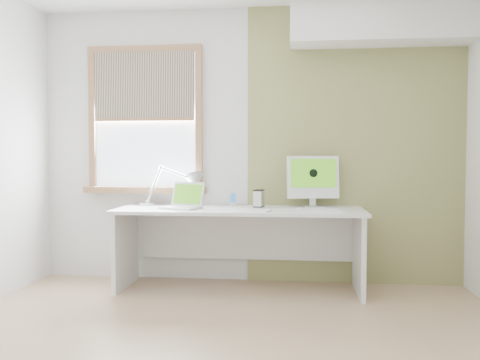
# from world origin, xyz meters

# --- Properties ---
(room) EXTENTS (4.04, 3.54, 2.64)m
(room) POSITION_xyz_m (0.00, 0.00, 1.30)
(room) COLOR tan
(room) RESTS_ON ground
(accent_wall) EXTENTS (2.00, 0.02, 2.60)m
(accent_wall) POSITION_xyz_m (1.00, 1.74, 1.30)
(accent_wall) COLOR olive
(accent_wall) RESTS_ON room
(soffit) EXTENTS (1.60, 0.40, 0.42)m
(soffit) POSITION_xyz_m (1.20, 1.57, 2.40)
(soffit) COLOR white
(soffit) RESTS_ON room
(window) EXTENTS (1.20, 0.14, 1.42)m
(window) POSITION_xyz_m (-1.00, 1.71, 1.54)
(window) COLOR #8E603D
(window) RESTS_ON room
(desk) EXTENTS (2.20, 0.70, 0.73)m
(desk) POSITION_xyz_m (-0.04, 1.44, 0.53)
(desk) COLOR silver
(desk) RESTS_ON room
(desk_lamp) EXTENTS (0.68, 0.27, 0.38)m
(desk_lamp) POSITION_xyz_m (-0.58, 1.63, 0.93)
(desk_lamp) COLOR silver
(desk_lamp) RESTS_ON desk
(laptop) EXTENTS (0.40, 0.36, 0.23)m
(laptop) POSITION_xyz_m (-0.54, 1.35, 0.79)
(laptop) COLOR silver
(laptop) RESTS_ON desk
(phone_dock) EXTENTS (0.08, 0.08, 0.13)m
(phone_dock) POSITION_xyz_m (-0.12, 1.58, 0.77)
(phone_dock) COLOR silver
(phone_dock) RESTS_ON desk
(external_drive) EXTENTS (0.10, 0.14, 0.16)m
(external_drive) POSITION_xyz_m (0.12, 1.53, 0.81)
(external_drive) COLOR silver
(external_drive) RESTS_ON desk
(imac) EXTENTS (0.48, 0.19, 0.47)m
(imac) POSITION_xyz_m (0.61, 1.61, 0.99)
(imac) COLOR silver
(imac) RESTS_ON desk
(keyboard) EXTENTS (0.39, 0.11, 0.02)m
(keyboard) POSITION_xyz_m (0.65, 1.26, 0.74)
(keyboard) COLOR white
(keyboard) RESTS_ON desk
(mouse) EXTENTS (0.06, 0.09, 0.03)m
(mouse) POSITION_xyz_m (0.23, 1.17, 0.74)
(mouse) COLOR white
(mouse) RESTS_ON desk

